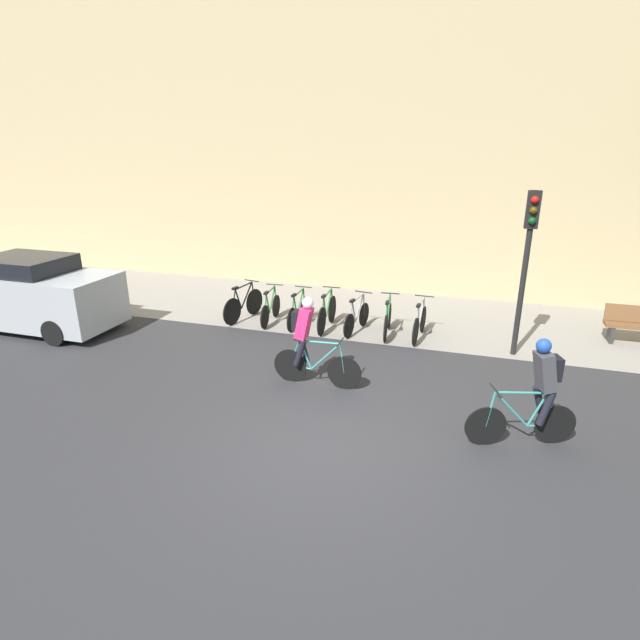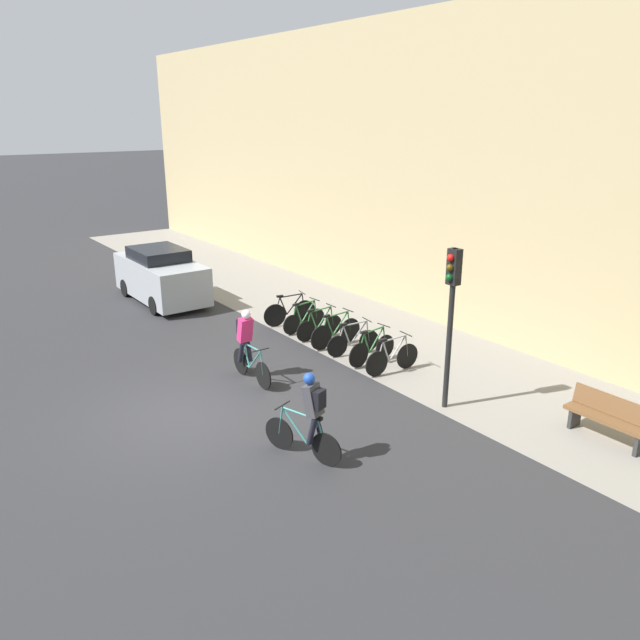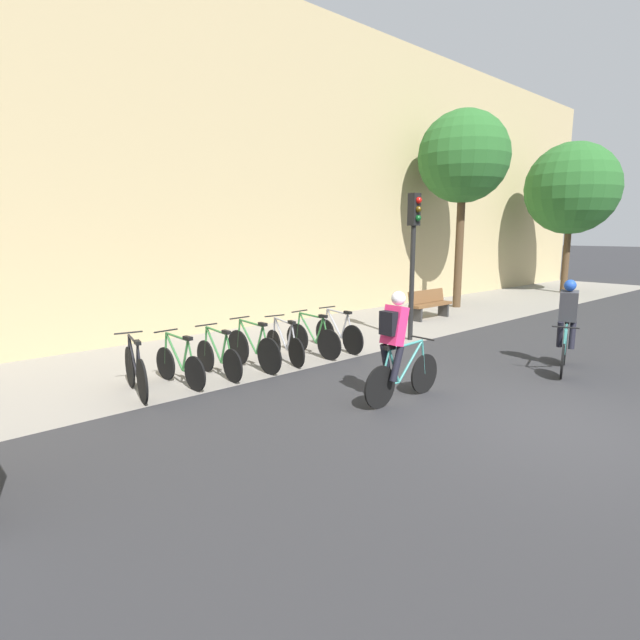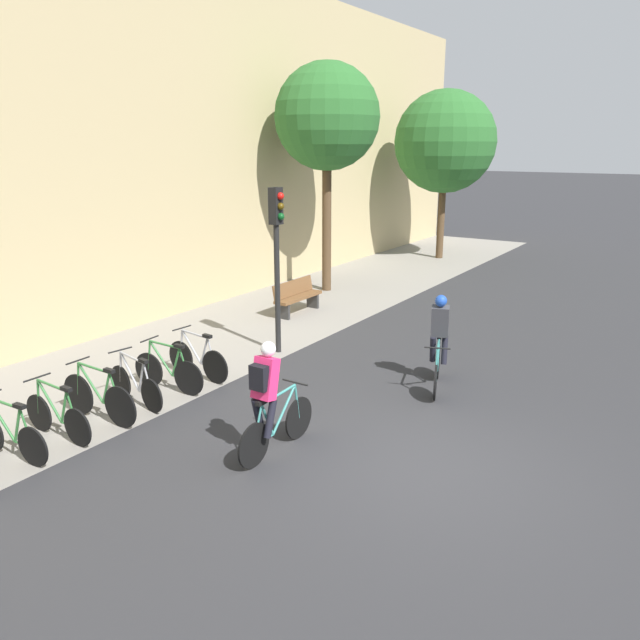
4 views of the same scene
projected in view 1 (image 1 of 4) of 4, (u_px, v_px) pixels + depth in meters
The scene contains 14 objects.
ground at pixel (321, 448), 7.72m from camera, with size 200.00×200.00×0.00m, color #2B2B2D.
kerb_strip at pixel (393, 315), 13.80m from camera, with size 44.00×4.50×0.01m, color gray.
building_facade at pixel (415, 141), 14.59m from camera, with size 44.00×0.60×9.10m, color tan.
cyclist_pink at pixel (308, 339), 9.51m from camera, with size 1.77×0.46×1.77m.
cyclist_grey at pixel (538, 389), 7.53m from camera, with size 1.66×0.69×1.77m.
parked_bike_0 at pixel (244, 305), 13.31m from camera, with size 0.49×1.68×0.99m.
parked_bike_1 at pixel (271, 309), 13.10m from camera, with size 0.46×1.57×0.94m.
parked_bike_2 at pixel (298, 311), 12.88m from camera, with size 0.46×1.59×0.94m.
parked_bike_3 at pixel (327, 313), 12.65m from camera, with size 0.46×1.74×0.99m.
parked_bike_4 at pixel (357, 317), 12.45m from camera, with size 0.46×1.57×0.94m.
parked_bike_5 at pixel (388, 320), 12.22m from camera, with size 0.46×1.62×0.96m.
parked_bike_6 at pixel (420, 323), 12.00m from camera, with size 0.46×1.64×0.96m.
traffic_light_pole at pixel (528, 245), 10.37m from camera, with size 0.26×0.30×3.57m.
parked_car at pixel (33, 294), 12.54m from camera, with size 4.30×1.84×1.85m.
Camera 1 is at (1.96, -6.33, 4.42)m, focal length 28.00 mm.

